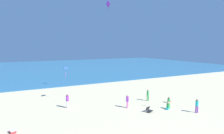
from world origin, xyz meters
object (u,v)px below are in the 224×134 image
at_px(person_1, 197,105).
at_px(person_4, 168,106).
at_px(cooler_box, 13,131).
at_px(person_3, 127,100).
at_px(person_6, 67,100).
at_px(kite_purple, 108,4).
at_px(person_2, 148,94).
at_px(kite_blue, 65,68).
at_px(person_7, 169,101).
at_px(beach_chair_far_left, 149,110).

bearing_deg(person_1, person_4, 99.29).
xyz_separation_m(cooler_box, person_4, (15.21, -1.16, 0.17)).
xyz_separation_m(person_3, person_6, (-5.96, 3.03, 0.07)).
bearing_deg(kite_purple, cooler_box, -145.89).
xyz_separation_m(person_2, person_4, (0.01, -3.60, -0.53)).
xyz_separation_m(person_1, person_4, (-1.78, 2.26, -0.53)).
bearing_deg(person_6, person_1, -162.52).
xyz_separation_m(person_2, kite_blue, (-9.06, 5.17, 3.32)).
height_order(person_4, kite_blue, kite_blue).
relative_size(person_1, person_7, 2.04).
relative_size(person_6, kite_purple, 1.14).
distance_m(cooler_box, person_6, 6.99).
xyz_separation_m(person_1, kite_purple, (-4.31, 12.01, 11.94)).
bearing_deg(person_1, kite_blue, 105.50).
height_order(beach_chair_far_left, person_3, person_3).
height_order(person_3, person_7, person_3).
relative_size(beach_chair_far_left, person_7, 1.05).
height_order(cooler_box, kite_blue, kite_blue).
bearing_deg(person_1, person_3, 110.96).
distance_m(person_4, kite_blue, 13.19).
height_order(person_2, person_6, person_6).
distance_m(person_6, kite_purple, 14.53).
distance_m(cooler_box, kite_purple, 19.86).
relative_size(beach_chair_far_left, person_4, 0.91).
height_order(person_1, kite_blue, kite_blue).
distance_m(cooler_box, person_2, 15.41).
bearing_deg(person_1, beach_chair_far_left, 121.69).
bearing_deg(person_2, beach_chair_far_left, 4.47).
relative_size(person_2, person_7, 2.02).
height_order(person_1, person_2, person_1).
bearing_deg(beach_chair_far_left, person_7, 94.09).
distance_m(beach_chair_far_left, kite_purple, 15.78).
height_order(beach_chair_far_left, person_1, person_1).
bearing_deg(person_4, person_1, 103.55).
bearing_deg(person_3, person_2, 67.45).
height_order(person_2, person_7, person_2).
xyz_separation_m(person_1, person_3, (-5.55, 4.65, 0.02)).
distance_m(person_1, person_7, 4.06).
distance_m(person_6, person_7, 12.10).
bearing_deg(person_6, person_4, -157.95).
bearing_deg(kite_blue, person_6, -101.01).
bearing_deg(kite_purple, person_3, -99.53).
relative_size(person_1, kite_purple, 1.03).
height_order(cooler_box, person_7, person_7).
height_order(person_3, person_6, person_6).
height_order(person_1, person_4, person_1).
height_order(person_3, person_4, person_3).
bearing_deg(beach_chair_far_left, kite_purple, 163.54).
bearing_deg(person_1, person_6, 117.23).
relative_size(person_4, person_7, 1.14).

